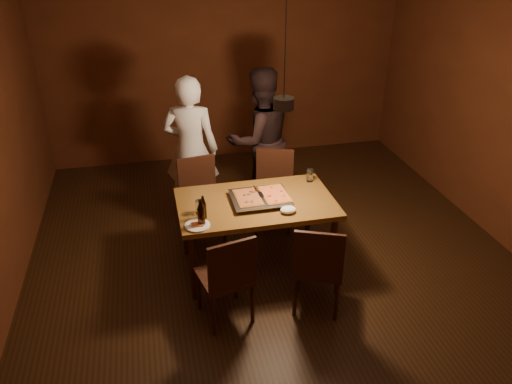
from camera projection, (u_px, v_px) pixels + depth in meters
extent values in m
plane|color=#331D0E|center=(279.00, 270.00, 5.06)|extent=(6.00, 6.00, 0.00)
plane|color=#5D2A15|center=(225.00, 62.00, 6.98)|extent=(5.00, 0.00, 5.00)
cube|color=brown|center=(256.00, 203.00, 4.79)|extent=(1.50, 0.90, 0.05)
cylinder|color=#38190F|center=(193.00, 267.00, 4.52)|extent=(0.06, 0.06, 0.70)
cylinder|color=#38190F|center=(333.00, 248.00, 4.78)|extent=(0.06, 0.06, 0.70)
cylinder|color=#38190F|center=(185.00, 225.00, 5.16)|extent=(0.06, 0.06, 0.70)
cylinder|color=#38190F|center=(308.00, 210.00, 5.42)|extent=(0.06, 0.06, 0.70)
cube|color=#38190F|center=(203.00, 203.00, 5.41)|extent=(0.48, 0.48, 0.04)
cube|color=#38190F|center=(197.00, 176.00, 5.45)|extent=(0.42, 0.09, 0.45)
cube|color=#38190F|center=(274.00, 194.00, 5.58)|extent=(0.53, 0.53, 0.04)
cube|color=#38190F|center=(275.00, 168.00, 5.64)|extent=(0.41, 0.16, 0.45)
cube|color=#38190F|center=(224.00, 277.00, 4.27)|extent=(0.50, 0.50, 0.04)
cube|color=#38190F|center=(232.00, 266.00, 4.00)|extent=(0.42, 0.12, 0.45)
cube|color=#38190F|center=(318.00, 266.00, 4.40)|extent=(0.55, 0.55, 0.04)
cube|color=#38190F|center=(319.00, 256.00, 4.12)|extent=(0.40, 0.19, 0.45)
cube|color=silver|center=(260.00, 199.00, 4.77)|extent=(0.56, 0.46, 0.05)
cube|color=maroon|center=(248.00, 197.00, 4.73)|extent=(0.24, 0.37, 0.02)
cube|color=gold|center=(275.00, 194.00, 4.78)|extent=(0.26, 0.39, 0.02)
cylinder|color=black|center=(201.00, 217.00, 4.36)|extent=(0.07, 0.07, 0.16)
cone|color=black|center=(201.00, 205.00, 4.30)|extent=(0.07, 0.07, 0.09)
cylinder|color=black|center=(203.00, 211.00, 4.47)|extent=(0.06, 0.06, 0.14)
cone|color=black|center=(203.00, 200.00, 4.42)|extent=(0.06, 0.06, 0.08)
cylinder|color=silver|center=(200.00, 207.00, 4.56)|extent=(0.08, 0.08, 0.13)
cylinder|color=silver|center=(310.00, 175.00, 5.13)|extent=(0.07, 0.07, 0.13)
cylinder|color=white|center=(197.00, 226.00, 4.38)|extent=(0.22, 0.22, 0.02)
cube|color=gold|center=(197.00, 224.00, 4.37)|extent=(0.10, 0.08, 0.01)
ellipsoid|color=white|center=(288.00, 210.00, 4.57)|extent=(0.15, 0.11, 0.06)
imported|color=silver|center=(191.00, 149.00, 5.64)|extent=(0.71, 0.56, 1.70)
imported|color=black|center=(260.00, 140.00, 5.88)|extent=(0.97, 0.84, 1.71)
cylinder|color=black|center=(284.00, 103.00, 4.23)|extent=(0.18, 0.18, 0.10)
cylinder|color=black|center=(285.00, 37.00, 3.98)|extent=(0.01, 0.01, 1.00)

